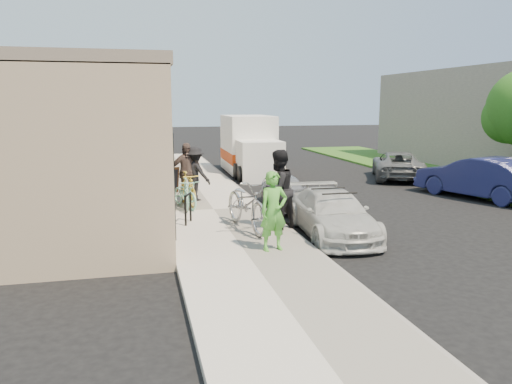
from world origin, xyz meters
TOP-DOWN VIEW (x-y plane):
  - ground at (0.00, 0.00)m, footprint 120.00×120.00m
  - sidewalk at (-2.00, 3.00)m, footprint 3.00×34.00m
  - curb at (-0.45, 3.00)m, footprint 0.12×34.00m
  - storefront at (-5.24, 7.99)m, footprint 3.60×20.00m
  - bike_rack at (-2.92, 1.38)m, footprint 0.23×0.53m
  - sandwich_board at (-3.08, 6.16)m, footprint 0.70×0.70m
  - sedan_white at (0.50, -0.17)m, footprint 1.86×3.98m
  - sedan_silver at (0.35, 3.42)m, footprint 1.48×3.16m
  - moving_truck at (0.96, 11.14)m, footprint 2.21×5.55m
  - far_car_blue at (7.37, 3.38)m, footprint 2.87×4.67m
  - far_car_gray at (6.93, 8.17)m, footprint 3.58×4.78m
  - tandem_bike at (-1.54, 0.44)m, footprint 1.25×2.59m
  - woman_rider at (-1.38, -1.48)m, footprint 0.69×0.51m
  - man_standing at (-0.77, 0.30)m, footprint 1.22×1.16m
  - cruiser_bike_a at (-2.79, 3.23)m, footprint 0.48×1.53m
  - cruiser_bike_b at (-2.79, 3.45)m, footprint 1.03×1.70m
  - cruiser_bike_c at (-2.68, 3.68)m, footprint 0.77×1.79m
  - bystander_a at (-2.38, 4.50)m, footprint 1.27×1.25m
  - bystander_b at (-2.65, 4.44)m, footprint 1.15×0.57m

SIDE VIEW (x-z plane):
  - ground at x=0.00m, z-range 0.00..0.00m
  - curb at x=-0.45m, z-range 0.00..0.13m
  - sidewalk at x=-2.00m, z-range 0.00..0.15m
  - sedan_silver at x=0.35m, z-range 0.00..1.04m
  - sedan_white at x=0.50m, z-range -0.02..1.14m
  - cruiser_bike_b at x=-2.79m, z-range 0.15..1.00m
  - far_car_gray at x=6.93m, z-range 0.00..1.21m
  - cruiser_bike_a at x=-2.79m, z-range 0.15..1.06m
  - sandwich_board at x=-3.08m, z-range 0.16..1.08m
  - bike_rack at x=-2.92m, z-range 0.23..1.02m
  - cruiser_bike_c at x=-2.68m, z-range 0.15..1.19m
  - far_car_blue at x=7.37m, z-range 0.00..1.45m
  - tandem_bike at x=-1.54m, z-range 0.15..1.46m
  - woman_rider at x=-1.38m, z-range 0.15..1.86m
  - bystander_a at x=-2.38m, z-range 0.15..1.90m
  - bystander_b at x=-2.65m, z-range 0.15..2.04m
  - man_standing at x=-0.77m, z-range 0.15..2.15m
  - moving_truck at x=0.96m, z-range -0.15..2.55m
  - storefront at x=-5.24m, z-range 0.01..4.24m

